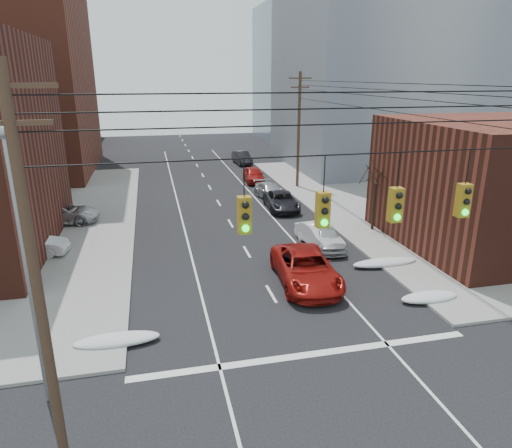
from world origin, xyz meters
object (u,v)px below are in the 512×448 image
parked_car_d (270,191)px  lot_car_a (31,245)px  parked_car_c (282,201)px  parked_car_a (326,238)px  parked_car_b (319,236)px  lot_car_b (62,213)px  parked_car_f (242,158)px  parked_car_e (254,175)px  red_pickup (306,268)px

parked_car_d → lot_car_a: bearing=-157.0°
parked_car_c → parked_car_a: bearing=-83.9°
parked_car_a → lot_car_a: size_ratio=1.01×
parked_car_b → lot_car_b: bearing=145.9°
parked_car_b → parked_car_f: parked_car_f is taller
parked_car_b → parked_car_e: size_ratio=0.96×
parked_car_b → lot_car_b: size_ratio=0.82×
red_pickup → parked_car_d: bearing=85.3°
parked_car_f → lot_car_b: (-17.90, -21.34, 0.10)m
red_pickup → parked_car_b: 5.82m
parked_car_d → parked_car_e: size_ratio=1.03×
red_pickup → lot_car_a: (-15.08, 7.23, -0.02)m
parked_car_b → parked_car_f: bearing=80.7°
parked_car_b → parked_car_c: same height
parked_car_b → parked_car_f: (0.85, 29.85, 0.07)m
lot_car_a → parked_car_f: bearing=-25.8°
parked_car_e → parked_car_b: bearing=-87.6°
lot_car_a → red_pickup: bearing=-107.6°
red_pickup → parked_car_b: (2.70, 5.15, -0.15)m
parked_car_c → lot_car_a: (-17.77, -6.76, 0.12)m
red_pickup → parked_car_c: size_ratio=1.20×
parked_car_b → parked_car_e: parked_car_e is taller
parked_car_a → lot_car_a: (-18.07, 2.55, 0.12)m
parked_car_d → parked_car_f: (0.85, 17.42, 0.10)m
parked_car_a → parked_car_e: bearing=97.2°
parked_car_c → lot_car_a: bearing=-154.9°
parked_car_c → parked_car_d: size_ratio=1.10×
lot_car_a → lot_car_b: size_ratio=0.79×
lot_car_b → parked_car_b: bearing=-112.0°
parked_car_b → parked_car_d: size_ratio=0.93×
parked_car_e → lot_car_b: size_ratio=0.86×
parked_car_c → parked_car_e: 10.52m
red_pickup → lot_car_a: red_pickup is taller
parked_car_b → parked_car_d: parked_car_b is taller
parked_car_a → parked_car_e: parked_car_e is taller
parked_car_f → lot_car_a: bearing=-126.6°
red_pickup → parked_car_f: (3.55, 35.00, -0.08)m
parked_car_f → lot_car_a: 33.44m
parked_car_b → parked_car_a: bearing=-65.2°
parked_car_c → red_pickup: bearing=-96.6°
parked_car_c → parked_car_f: (0.85, 21.01, 0.07)m
parked_car_e → parked_car_f: 10.53m
parked_car_b → parked_car_d: 12.42m
parked_car_a → lot_car_b: size_ratio=0.79×
parked_car_c → lot_car_b: 17.05m
parked_car_f → parked_car_a: bearing=-93.8°
red_pickup → parked_car_f: red_pickup is taller
parked_car_c → parked_car_e: parked_car_e is taller
parked_car_c → parked_car_d: (0.00, 3.59, -0.04)m
parked_car_a → parked_car_c: (-0.30, 9.31, -0.00)m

